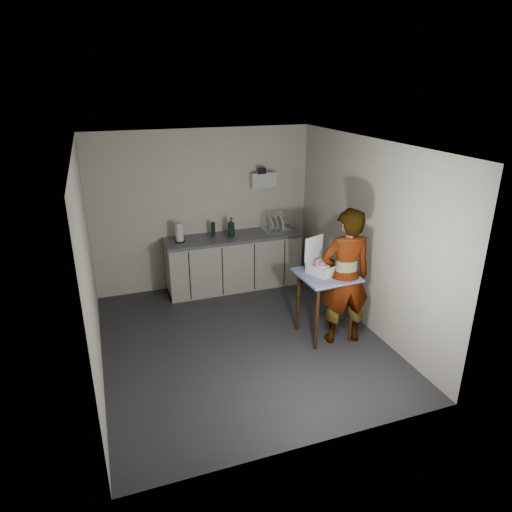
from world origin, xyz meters
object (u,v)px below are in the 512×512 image
object	(u,v)px
soda_can	(232,231)
dish_rack	(276,226)
side_table	(326,282)
bakery_box	(322,265)
soap_bottle	(231,227)
kitchen_counter	(233,263)
dark_bottle	(213,229)
paper_towel	(179,233)
standing_man	(345,277)

from	to	relation	value
soda_can	dish_rack	world-z (taller)	dish_rack
side_table	bakery_box	xyz separation A→B (m)	(-0.05, 0.06, 0.22)
soap_bottle	bakery_box	size ratio (longest dim) A/B	0.68
kitchen_counter	dish_rack	xyz separation A→B (m)	(0.77, 0.04, 0.55)
side_table	dark_bottle	bearing A→B (deg)	114.17
soap_bottle	paper_towel	size ratio (longest dim) A/B	1.03
standing_man	soda_can	world-z (taller)	standing_man
paper_towel	kitchen_counter	bearing A→B (deg)	-0.26
dish_rack	bakery_box	size ratio (longest dim) A/B	0.95
dark_bottle	dish_rack	size ratio (longest dim) A/B	0.54
kitchen_counter	soda_can	size ratio (longest dim) A/B	16.76
soap_bottle	side_table	bearing A→B (deg)	-68.93
kitchen_counter	side_table	bearing A→B (deg)	-70.06
bakery_box	side_table	bearing A→B (deg)	-72.69
standing_man	kitchen_counter	bearing A→B (deg)	-60.25
side_table	soda_can	world-z (taller)	soda_can
kitchen_counter	soap_bottle	size ratio (longest dim) A/B	7.05
soda_can	dish_rack	distance (m)	0.75
side_table	soap_bottle	world-z (taller)	soap_bottle
soap_bottle	bakery_box	xyz separation A→B (m)	(0.68, -1.83, -0.05)
soap_bottle	standing_man	bearing A→B (deg)	-66.50
soap_bottle	dish_rack	size ratio (longest dim) A/B	0.72
side_table	standing_man	distance (m)	0.28
dark_bottle	dish_rack	xyz separation A→B (m)	(1.07, -0.04, -0.05)
dish_rack	soap_bottle	bearing A→B (deg)	-175.24
kitchen_counter	standing_man	bearing A→B (deg)	-67.53
paper_towel	bakery_box	bearing A→B (deg)	-50.83
soap_bottle	dark_bottle	xyz separation A→B (m)	(-0.28, 0.10, -0.04)
standing_man	paper_towel	world-z (taller)	standing_man
kitchen_counter	standing_man	distance (m)	2.33
dish_rack	paper_towel	bearing A→B (deg)	-178.76
standing_man	soap_bottle	size ratio (longest dim) A/B	5.80
dark_bottle	dish_rack	bearing A→B (deg)	-1.90
kitchen_counter	dark_bottle	size ratio (longest dim) A/B	9.42
soda_can	bakery_box	bearing A→B (deg)	-71.69
soap_bottle	soda_can	distance (m)	0.14
standing_man	paper_towel	xyz separation A→B (m)	(-1.74, 2.11, 0.13)
dish_rack	kitchen_counter	bearing A→B (deg)	-177.05
kitchen_counter	soda_can	xyz separation A→B (m)	(0.01, 0.07, 0.55)
standing_man	paper_towel	size ratio (longest dim) A/B	5.99
paper_towel	dish_rack	xyz separation A→B (m)	(1.63, 0.04, -0.08)
soap_bottle	bakery_box	distance (m)	1.96
paper_towel	dish_rack	distance (m)	1.64
side_table	bakery_box	size ratio (longest dim) A/B	1.98
standing_man	soda_can	distance (m)	2.33
dish_rack	bakery_box	xyz separation A→B (m)	(-0.11, -1.90, 0.04)
soap_bottle	dark_bottle	size ratio (longest dim) A/B	1.34
side_table	bakery_box	bearing A→B (deg)	125.87
soap_bottle	paper_towel	distance (m)	0.84
kitchen_counter	dish_rack	size ratio (longest dim) A/B	5.09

